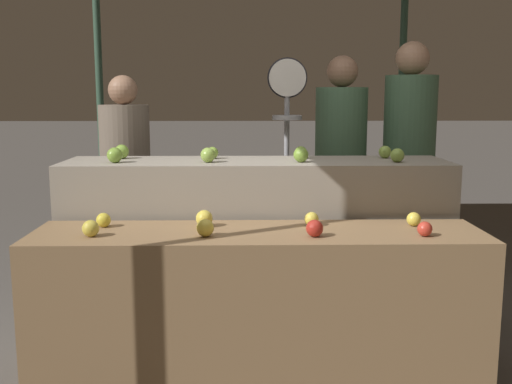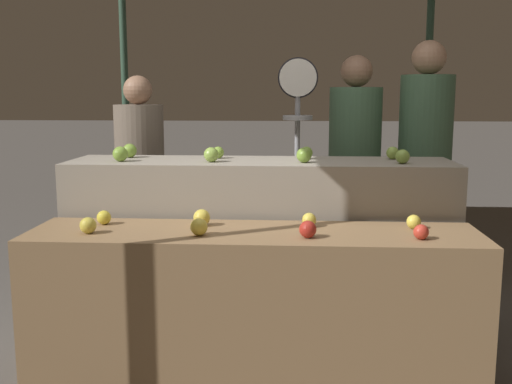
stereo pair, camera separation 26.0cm
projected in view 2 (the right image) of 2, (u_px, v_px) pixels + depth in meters
ground_plane at (254, 377)px, 3.10m from camera, size 60.00×60.00×0.00m
display_counter_front at (254, 306)px, 3.04m from camera, size 2.25×0.55×0.77m
display_counter_back at (260, 248)px, 3.61m from camera, size 2.25×0.55×1.06m
apple_front_0 at (88, 225)px, 2.92m from camera, size 0.08×0.08×0.08m
apple_front_1 at (199, 227)px, 2.88m from camera, size 0.08×0.08×0.08m
apple_front_2 at (308, 229)px, 2.84m from camera, size 0.08×0.08×0.08m
apple_front_3 at (421, 232)px, 2.81m from camera, size 0.07×0.07×0.07m
apple_front_4 at (104, 218)px, 3.13m from camera, size 0.07×0.07×0.07m
apple_front_5 at (202, 218)px, 3.10m from camera, size 0.09×0.09×0.09m
apple_front_6 at (309, 220)px, 3.07m from camera, size 0.07×0.07×0.07m
apple_front_7 at (414, 222)px, 3.03m from camera, size 0.07×0.07×0.07m
apple_back_0 at (120, 154)px, 3.46m from camera, size 0.09×0.09×0.09m
apple_back_1 at (211, 155)px, 3.43m from camera, size 0.09×0.09×0.09m
apple_back_2 at (304, 155)px, 3.40m from camera, size 0.09×0.09×0.09m
apple_back_3 at (403, 157)px, 3.36m from camera, size 0.08×0.08×0.08m
apple_back_4 at (130, 151)px, 3.68m from camera, size 0.09×0.09×0.09m
apple_back_5 at (218, 152)px, 3.63m from camera, size 0.07×0.07×0.07m
apple_back_6 at (306, 153)px, 3.59m from camera, size 0.08×0.08×0.08m
apple_back_7 at (393, 153)px, 3.58m from camera, size 0.08×0.08×0.08m
produce_scale at (297, 128)px, 4.04m from camera, size 0.27×0.20×1.69m
person_vendor_at_scale at (354, 158)px, 4.36m from camera, size 0.42×0.42×1.72m
person_customer_left at (140, 169)px, 4.39m from camera, size 0.48×0.48×1.58m
person_customer_right at (425, 150)px, 4.28m from camera, size 0.46×0.46×1.82m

